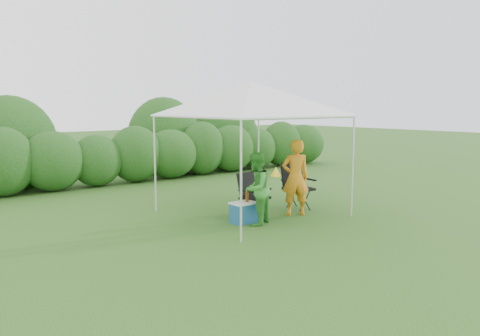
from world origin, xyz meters
TOP-DOWN VIEW (x-y plane):
  - ground at (0.00, 0.00)m, footprint 70.00×70.00m
  - hedge at (0.12, 6.00)m, footprint 16.40×1.53m
  - canopy at (0.00, 0.50)m, footprint 3.10×3.10m
  - chair_right at (1.17, 0.32)m, footprint 0.71×0.66m
  - chair_left at (-0.16, 0.31)m, footprint 0.66×0.61m
  - man at (0.67, -0.15)m, footprint 0.71×0.63m
  - woman at (-0.51, -0.24)m, footprint 0.87×0.80m
  - cooler at (-0.61, 0.02)m, footprint 0.50×0.37m
  - bottle at (-0.55, -0.02)m, footprint 0.07×0.07m
  - lawn_toy at (4.23, 4.11)m, footprint 0.62×0.52m

SIDE VIEW (x-z plane):
  - ground at x=0.00m, z-range 0.00..0.00m
  - lawn_toy at x=4.23m, z-range -0.01..0.30m
  - cooler at x=-0.61m, z-range 0.00..0.42m
  - chair_left at x=-0.16m, z-range 0.06..1.00m
  - bottle at x=-0.55m, z-range 0.42..0.68m
  - chair_right at x=1.17m, z-range 0.07..1.11m
  - woman at x=-0.51m, z-range 0.00..1.44m
  - man at x=0.67m, z-range 0.00..1.63m
  - hedge at x=0.12m, z-range -0.08..1.72m
  - canopy at x=0.00m, z-range 1.05..3.88m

